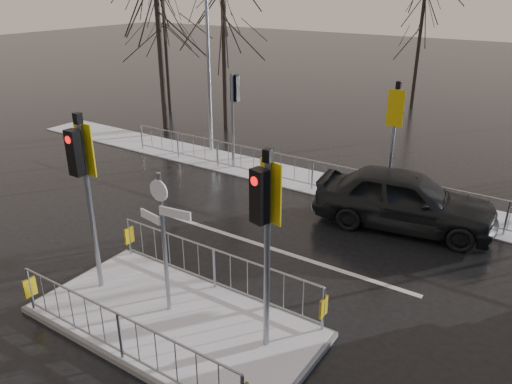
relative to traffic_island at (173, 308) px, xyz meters
The scene contains 10 objects.
ground 0.39m from the traffic_island, 42.90° to the right, with size 120.00×120.00×0.00m, color black.
snow_verge 8.60m from the traffic_island, 89.92° to the left, with size 30.00×2.00×0.04m, color white.
lane_markings 0.52m from the traffic_island, 88.07° to the right, with size 8.00×11.38×0.01m.
traffic_island is the anchor object (origin of this frame).
far_kerb_fixtures 8.11m from the traffic_island, 87.84° to the left, with size 18.00×0.65×3.83m.
car_far_lane 7.41m from the traffic_island, 70.65° to the left, with size 2.01×5.00×1.70m, color black.
tree_near_b 15.57m from the traffic_island, 122.60° to the left, with size 4.00×4.00×7.55m.
tree_near_c 18.84m from the traffic_island, 132.79° to the left, with size 3.50×3.50×6.61m.
tree_far_a 22.52m from the traffic_island, 95.17° to the left, with size 3.75×3.75×7.08m.
street_lamp_left 12.17m from the traffic_island, 124.07° to the left, with size 1.25×0.18×8.20m.
Camera 1 is at (6.07, -6.08, 6.54)m, focal length 35.00 mm.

